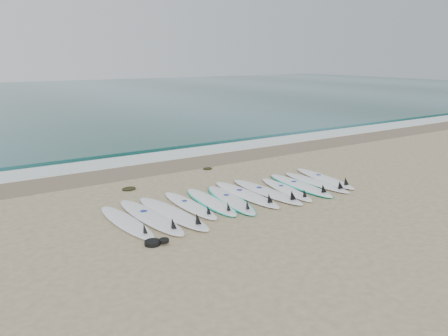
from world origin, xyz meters
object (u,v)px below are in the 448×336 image
surfboard_0 (127,222)px  leash_coil (155,242)px  surfboard_6 (247,194)px  surfboard_11 (325,178)px

surfboard_0 → leash_coil: size_ratio=5.54×
surfboard_6 → leash_coil: surfboard_6 is taller
surfboard_0 → surfboard_11: (6.27, 0.16, 0.00)m
surfboard_6 → surfboard_11: size_ratio=1.04×
surfboard_0 → surfboard_11: 6.27m
surfboard_0 → surfboard_6: (3.38, 0.17, 0.01)m
leash_coil → surfboard_0: bearing=93.5°
surfboard_11 → leash_coil: (-6.18, -1.47, -0.01)m
surfboard_11 → surfboard_0: bearing=-172.2°
surfboard_0 → leash_coil: bearing=-90.4°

